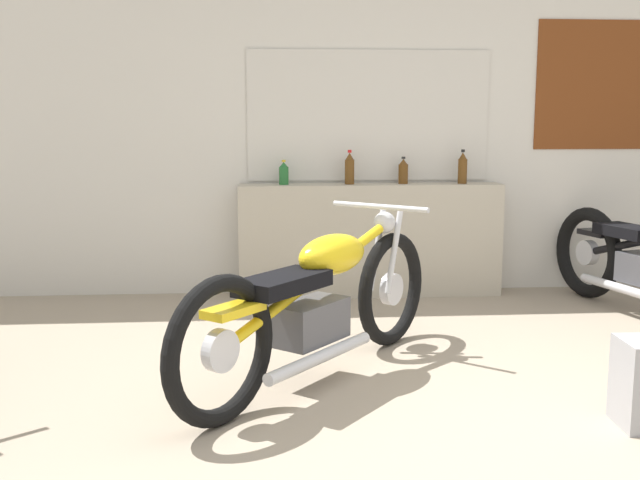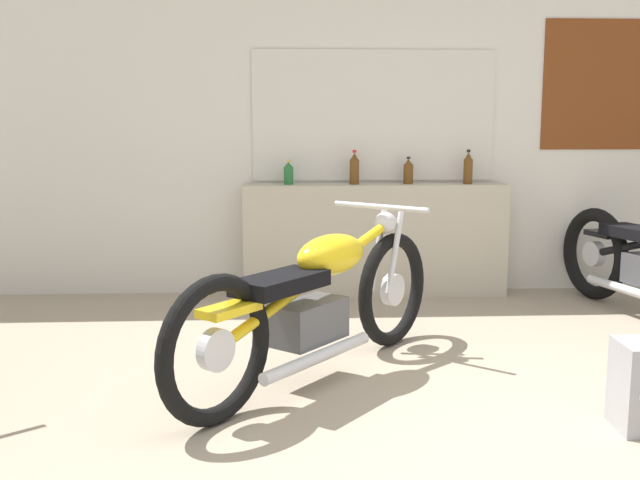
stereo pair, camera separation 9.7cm
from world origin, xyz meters
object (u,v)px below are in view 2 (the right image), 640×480
at_px(bottle_left_center, 354,169).
at_px(motorcycle_yellow, 318,300).
at_px(bottle_leftmost, 289,174).
at_px(bottle_right_center, 468,169).
at_px(bottle_center, 408,172).

bearing_deg(bottle_left_center, motorcycle_yellow, -101.15).
bearing_deg(motorcycle_yellow, bottle_leftmost, 93.80).
xyz_separation_m(bottle_right_center, motorcycle_yellow, (-1.27, -1.93, -0.57)).
distance_m(bottle_left_center, bottle_center, 0.43).
bearing_deg(bottle_leftmost, bottle_center, 0.73).
height_order(bottle_leftmost, bottle_left_center, bottle_left_center).
height_order(bottle_leftmost, bottle_right_center, bottle_right_center).
relative_size(bottle_left_center, bottle_center, 1.26).
relative_size(bottle_right_center, motorcycle_yellow, 0.15).
distance_m(bottle_center, motorcycle_yellow, 2.18).
bearing_deg(motorcycle_yellow, bottle_center, 67.55).
distance_m(bottle_leftmost, bottle_center, 0.94).
xyz_separation_m(bottle_leftmost, motorcycle_yellow, (0.13, -1.94, -0.54)).
bearing_deg(bottle_center, bottle_leftmost, -179.27).
relative_size(bottle_leftmost, bottle_center, 0.90).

